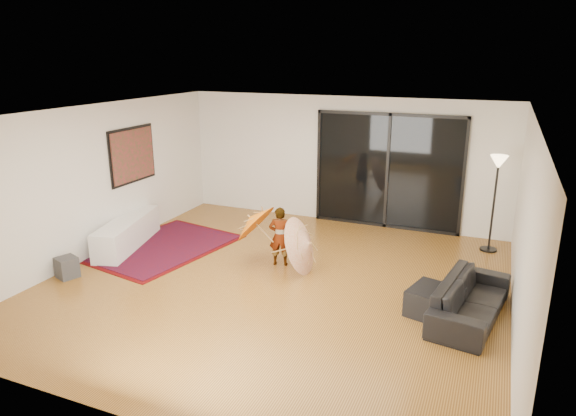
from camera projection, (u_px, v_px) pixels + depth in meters
The scene contains 17 objects.
floor at pixel (275, 283), 8.24m from camera, with size 7.00×7.00×0.00m, color #A8732E.
ceiling at pixel (274, 113), 7.46m from camera, with size 7.00×7.00×0.00m, color white.
wall_back at pixel (342, 160), 10.94m from camera, with size 7.00×7.00×0.00m, color silver.
wall_front at pixel (121, 299), 4.76m from camera, with size 7.00×7.00×0.00m, color silver.
wall_left at pixel (96, 181), 9.14m from camera, with size 7.00×7.00×0.00m, color silver.
wall_right at pixel (524, 232), 6.56m from camera, with size 7.00×7.00×0.00m, color silver.
sliding_door at pixel (388, 171), 10.59m from camera, with size 3.06×0.07×2.40m.
painting at pixel (133, 155), 9.93m from camera, with size 0.04×1.28×1.08m.
media_console at pixel (127, 233), 9.71m from camera, with size 0.49×1.98×0.55m, color white.
speaker at pixel (67, 267), 8.41m from camera, with size 0.30×0.30×0.35m, color #424244.
persian_rug at pixel (162, 247), 9.75m from camera, with size 2.40×3.01×0.02m.
sofa at pixel (471, 299), 7.09m from camera, with size 1.89×0.74×0.55m, color black.
ottoman at pixel (435, 302), 7.20m from camera, with size 0.66×0.66×0.38m, color black.
floor_lamp at pixel (497, 176), 9.21m from camera, with size 0.31×0.31×1.80m.
child at pixel (280, 236), 8.82m from camera, with size 0.38×0.25×1.04m, color #999999.
parasol_orange at pixel (250, 222), 8.92m from camera, with size 0.69×0.84×0.88m.
parasol_white at pixel (309, 245), 8.47m from camera, with size 0.53×0.99×0.99m.
Camera 1 is at (3.10, -6.88, 3.54)m, focal length 32.00 mm.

